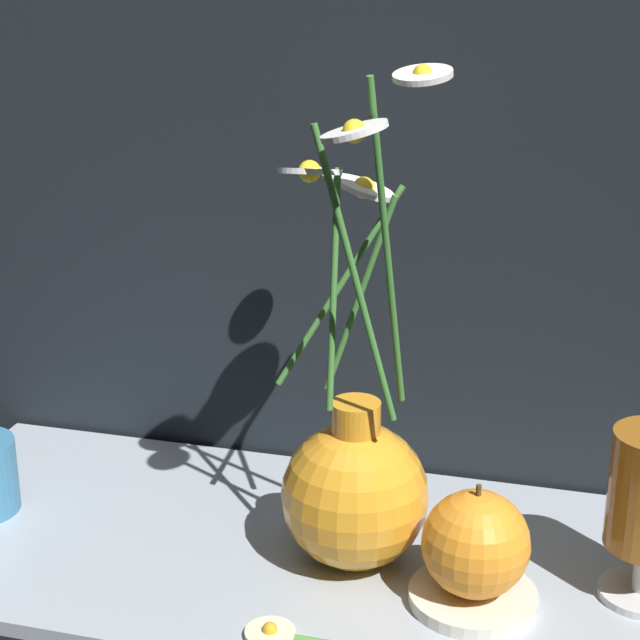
# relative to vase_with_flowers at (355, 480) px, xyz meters

# --- Properties ---
(ground_plane) EXTENTS (6.00, 6.00, 0.00)m
(ground_plane) POSITION_rel_vase_with_flowers_xyz_m (-0.04, 0.01, -0.08)
(ground_plane) COLOR black
(shelf) EXTENTS (0.70, 0.31, 0.01)m
(shelf) POSITION_rel_vase_with_flowers_xyz_m (-0.04, 0.01, -0.08)
(shelf) COLOR #9EA8B2
(shelf) RESTS_ON ground_plane
(vase_with_flowers) EXTENTS (0.14, 0.19, 0.39)m
(vase_with_flowers) POSITION_rel_vase_with_flowers_xyz_m (0.00, 0.00, 0.00)
(vase_with_flowers) COLOR orange
(vase_with_flowers) RESTS_ON shelf
(saucer_plate) EXTENTS (0.10, 0.10, 0.01)m
(saucer_plate) POSITION_rel_vase_with_flowers_xyz_m (0.10, -0.03, -0.07)
(saucer_plate) COLOR silver
(saucer_plate) RESTS_ON shelf
(orange_fruit) EXTENTS (0.08, 0.08, 0.09)m
(orange_fruit) POSITION_rel_vase_with_flowers_xyz_m (0.10, -0.03, -0.02)
(orange_fruit) COLOR orange
(orange_fruit) RESTS_ON saucer_plate
(loose_daisy) EXTENTS (0.12, 0.04, 0.01)m
(loose_daisy) POSITION_rel_vase_with_flowers_xyz_m (-0.02, -0.11, -0.07)
(loose_daisy) COLOR #4C8E3D
(loose_daisy) RESTS_ON shelf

